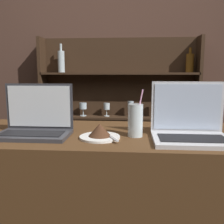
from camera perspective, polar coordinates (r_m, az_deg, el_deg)
name	(u,v)px	position (r m, az deg, el deg)	size (l,w,h in m)	color
back_wall	(114,74)	(2.51, 0.44, 8.69)	(7.00, 0.06, 2.70)	#4C3328
back_shelf	(119,122)	(2.48, 1.59, -2.20)	(1.51, 0.18, 1.69)	#332114
laptop_near	(35,123)	(1.25, -17.11, -2.43)	(0.34, 0.20, 0.24)	#333338
laptop_far	(190,127)	(1.17, 17.41, -3.30)	(0.33, 0.25, 0.26)	silver
cake_plate	(100,132)	(1.14, -2.79, -4.69)	(0.19, 0.19, 0.07)	white
water_glass	(135,120)	(1.17, 5.37, -1.87)	(0.07, 0.07, 0.22)	silver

